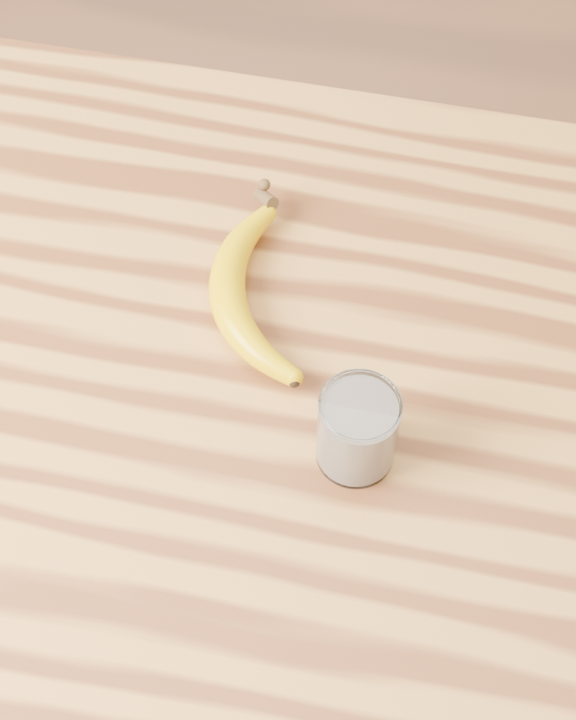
# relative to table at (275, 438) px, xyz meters

# --- Properties ---
(table) EXTENTS (1.20, 0.80, 0.90)m
(table) POSITION_rel_table_xyz_m (0.00, 0.00, 0.00)
(table) COLOR #B67A34
(table) RESTS_ON ground
(smoothie_glass) EXTENTS (0.07, 0.07, 0.09)m
(smoothie_glass) POSITION_rel_table_xyz_m (0.09, -0.07, 0.17)
(smoothie_glass) COLOR white
(smoothie_glass) RESTS_ON table
(banana) EXTENTS (0.21, 0.32, 0.04)m
(banana) POSITION_rel_table_xyz_m (-0.06, 0.07, 0.15)
(banana) COLOR #DAAD00
(banana) RESTS_ON table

